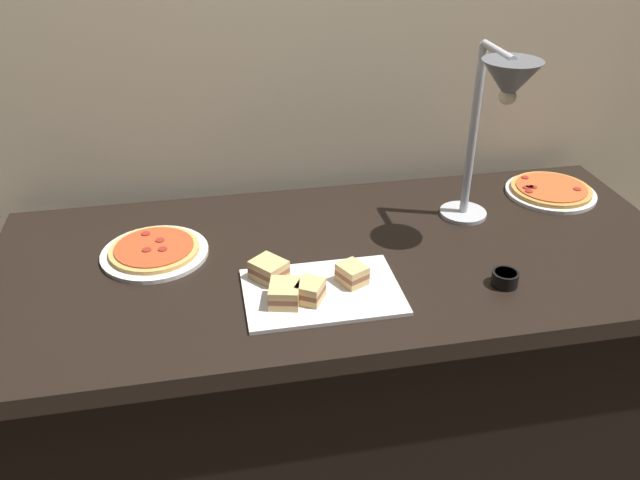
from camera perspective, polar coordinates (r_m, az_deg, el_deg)
ground_plane at (r=2.27m, az=1.72°, el=-17.76°), size 8.00×8.00×0.00m
back_wall at (r=2.06m, az=-0.88°, el=16.71°), size 4.40×0.04×2.40m
buffet_table at (r=1.99m, az=1.89°, el=-10.38°), size 1.90×0.84×0.76m
heat_lamp at (r=1.74m, az=15.65°, el=11.88°), size 0.15×0.32×0.52m
pizza_plate_front at (r=2.21m, az=19.65°, el=4.10°), size 0.28×0.28×0.03m
pizza_plate_center at (r=1.81m, az=-14.36°, el=-0.96°), size 0.29×0.29×0.03m
sandwich_platter at (r=1.60m, az=-0.82°, el=-4.15°), size 0.39×0.26×0.06m
sauce_cup_near at (r=1.70m, az=15.98°, el=-3.23°), size 0.07×0.07×0.04m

